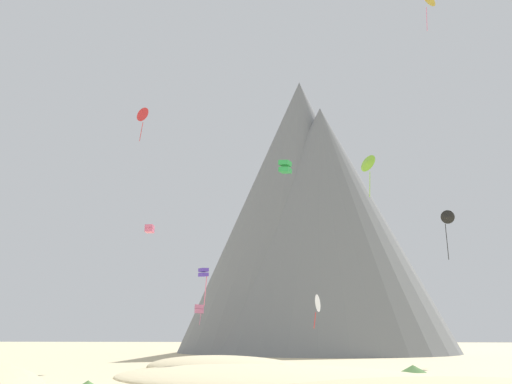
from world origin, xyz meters
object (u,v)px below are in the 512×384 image
(kite_white_low, at_px, (317,303))
(kite_green_mid, at_px, (285,167))
(kite_indigo_low, at_px, (204,273))
(kite_gold_high, at_px, (427,0))
(kite_lime_mid, at_px, (367,163))
(rock_massif, at_px, (313,222))
(bush_far_right, at_px, (413,369))
(kite_rainbow_low, at_px, (150,229))
(kite_pink_low, at_px, (199,309))
(kite_black_mid, at_px, (447,218))
(kite_red_high, at_px, (143,115))

(kite_white_low, xyz_separation_m, kite_green_mid, (-3.20, 2.26, 15.57))
(kite_white_low, relative_size, kite_indigo_low, 0.99)
(kite_gold_high, relative_size, kite_lime_mid, 0.92)
(rock_massif, xyz_separation_m, kite_indigo_low, (-10.07, -50.17, -14.34))
(rock_massif, relative_size, kite_green_mid, 39.51)
(bush_far_right, distance_m, kite_green_mid, 26.77)
(rock_massif, relative_size, kite_indigo_low, 17.67)
(kite_white_low, height_order, kite_rainbow_low, kite_rainbow_low)
(kite_gold_high, bearing_deg, kite_pink_low, -79.45)
(rock_massif, xyz_separation_m, kite_gold_high, (13.65, -44.75, 16.48))
(kite_black_mid, bearing_deg, rock_massif, 135.86)
(kite_black_mid, bearing_deg, kite_white_low, -134.09)
(kite_red_high, xyz_separation_m, kite_black_mid, (40.43, -9.55, -18.33))
(kite_gold_high, bearing_deg, kite_red_high, -65.45)
(kite_black_mid, bearing_deg, bush_far_right, -93.12)
(bush_far_right, distance_m, kite_pink_low, 41.60)
(rock_massif, bearing_deg, kite_black_mid, -66.04)
(kite_indigo_low, bearing_deg, kite_green_mid, 103.20)
(bush_far_right, xyz_separation_m, kite_pink_low, (-25.20, 32.47, 6.38))
(kite_black_mid, bearing_deg, kite_green_mid, -144.17)
(kite_gold_high, bearing_deg, kite_black_mid, -143.65)
(bush_far_right, height_order, kite_green_mid, kite_green_mid)
(bush_far_right, relative_size, rock_massif, 0.04)
(kite_red_high, bearing_deg, rock_massif, -108.16)
(kite_rainbow_low, relative_size, kite_pink_low, 0.28)
(kite_rainbow_low, distance_m, kite_gold_high, 39.72)
(kite_pink_low, bearing_deg, bush_far_right, 24.90)
(kite_white_low, height_order, kite_lime_mid, kite_lime_mid)
(kite_rainbow_low, relative_size, kite_lime_mid, 0.15)
(kite_indigo_low, bearing_deg, rock_massif, 128.59)
(bush_far_right, bearing_deg, kite_pink_low, 127.81)
(kite_white_low, xyz_separation_m, kite_pink_low, (-17.20, 23.35, 0.47))
(bush_far_right, distance_m, rock_massif, 57.20)
(bush_far_right, height_order, kite_pink_low, kite_pink_low)
(kite_red_high, height_order, kite_lime_mid, kite_red_high)
(kite_gold_high, bearing_deg, bush_far_right, 13.86)
(kite_gold_high, relative_size, kite_green_mid, 3.12)
(kite_gold_high, bearing_deg, kite_lime_mid, -90.91)
(kite_rainbow_low, relative_size, kite_indigo_low, 0.23)
(rock_massif, height_order, kite_black_mid, rock_massif)
(kite_red_high, distance_m, kite_pink_low, 29.82)
(rock_massif, relative_size, kite_gold_high, 12.65)
(kite_rainbow_low, distance_m, kite_indigo_low, 7.81)
(kite_white_low, xyz_separation_m, kite_black_mid, (15.48, 6.89, 10.09))
(bush_far_right, xyz_separation_m, kite_lime_mid, (-1.50, 15.46, 22.85))
(rock_massif, relative_size, kite_black_mid, 10.74)
(kite_red_high, distance_m, kite_lime_mid, 34.97)
(kite_rainbow_low, xyz_separation_m, kite_pink_low, (-0.74, 29.00, -6.70))
(bush_far_right, bearing_deg, rock_massif, 99.23)
(kite_pink_low, height_order, kite_black_mid, kite_black_mid)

